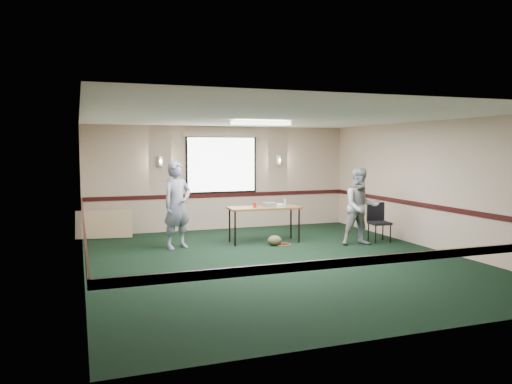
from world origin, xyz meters
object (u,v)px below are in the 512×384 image
object	(u,v)px
folding_table	(264,209)
projector	(269,205)
conference_chair	(378,219)
person_right	(361,207)
person_left	(177,205)

from	to	relation	value
folding_table	projector	bearing A→B (deg)	12.14
conference_chair	person_right	bearing A→B (deg)	-149.65
projector	person_left	distance (m)	2.11
conference_chair	projector	bearing A→B (deg)	169.18
conference_chair	person_right	size ratio (longest dim) A/B	0.52
person_left	folding_table	bearing A→B (deg)	-25.07
person_left	person_right	distance (m)	3.99
person_left	person_right	xyz separation A→B (m)	(3.86, -0.99, -0.08)
projector	conference_chair	world-z (taller)	projector
folding_table	person_right	size ratio (longest dim) A/B	0.97
person_right	person_left	bearing A→B (deg)	175.17
projector	person_right	xyz separation A→B (m)	(1.76, -1.02, -0.00)
conference_chair	person_right	xyz separation A→B (m)	(-0.62, -0.27, 0.33)
projector	conference_chair	distance (m)	2.52
conference_chair	person_left	xyz separation A→B (m)	(-4.49, 0.72, 0.41)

